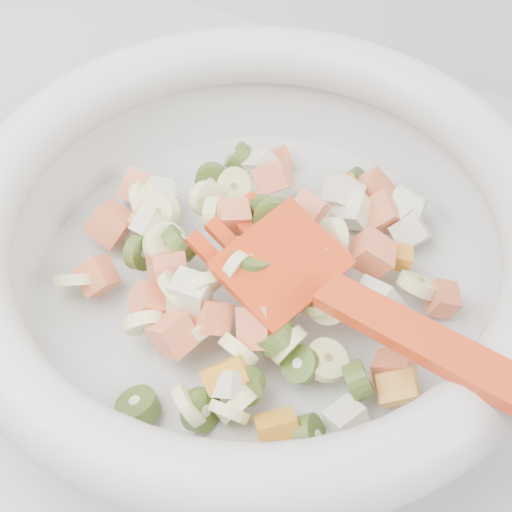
% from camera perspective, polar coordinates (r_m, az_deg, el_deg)
% --- Properties ---
extents(mixing_bowl, '(0.44, 0.36, 0.13)m').
position_cam_1_polar(mixing_bowl, '(0.47, 0.07, 0.61)').
color(mixing_bowl, silver).
rests_on(mixing_bowl, counter).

